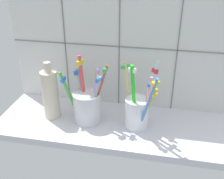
% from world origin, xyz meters
% --- Properties ---
extents(counter_slab, '(0.64, 0.22, 0.02)m').
position_xyz_m(counter_slab, '(0.00, 0.00, 0.01)').
color(counter_slab, silver).
rests_on(counter_slab, ground).
extents(tile_wall_back, '(0.64, 0.02, 0.45)m').
position_xyz_m(tile_wall_back, '(-0.00, 0.12, 0.22)').
color(tile_wall_back, silver).
rests_on(tile_wall_back, ground).
extents(toothbrush_cup_left, '(0.14, 0.08, 0.19)m').
position_xyz_m(toothbrush_cup_left, '(-0.07, 0.01, 0.07)').
color(toothbrush_cup_left, silver).
rests_on(toothbrush_cup_left, counter_slab).
extents(toothbrush_cup_right, '(0.11, 0.12, 0.19)m').
position_xyz_m(toothbrush_cup_right, '(0.07, 0.00, 0.07)').
color(toothbrush_cup_right, white).
rests_on(toothbrush_cup_right, counter_slab).
extents(ceramic_vase, '(0.04, 0.04, 0.17)m').
position_xyz_m(ceramic_vase, '(-0.17, 0.00, 0.09)').
color(ceramic_vase, beige).
rests_on(ceramic_vase, counter_slab).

